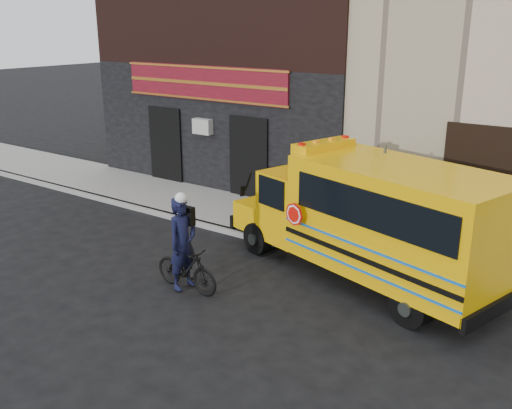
{
  "coord_description": "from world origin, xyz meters",
  "views": [
    {
      "loc": [
        7.16,
        -8.9,
        5.52
      ],
      "look_at": [
        -0.43,
        1.85,
        1.3
      ],
      "focal_mm": 40.0,
      "sensor_mm": 36.0,
      "label": 1
    }
  ],
  "objects_px": {
    "sign_pole": "(381,202)",
    "school_bus": "(374,217)",
    "cyclist": "(183,245)",
    "bicycle": "(186,268)"
  },
  "relations": [
    {
      "from": "sign_pole",
      "to": "cyclist",
      "type": "distance_m",
      "value": 4.6
    },
    {
      "from": "school_bus",
      "to": "cyclist",
      "type": "xyz_separation_m",
      "value": [
        -3.13,
        -2.67,
        -0.5
      ]
    },
    {
      "from": "sign_pole",
      "to": "bicycle",
      "type": "xyz_separation_m",
      "value": [
        -2.85,
        -3.51,
        -1.11
      ]
    },
    {
      "from": "cyclist",
      "to": "bicycle",
      "type": "bearing_deg",
      "value": -96.29
    },
    {
      "from": "school_bus",
      "to": "bicycle",
      "type": "bearing_deg",
      "value": -138.55
    },
    {
      "from": "school_bus",
      "to": "sign_pole",
      "type": "distance_m",
      "value": 0.85
    },
    {
      "from": "bicycle",
      "to": "sign_pole",
      "type": "bearing_deg",
      "value": -38.13
    },
    {
      "from": "bicycle",
      "to": "cyclist",
      "type": "relative_size",
      "value": 0.83
    },
    {
      "from": "sign_pole",
      "to": "cyclist",
      "type": "height_order",
      "value": "sign_pole"
    },
    {
      "from": "sign_pole",
      "to": "school_bus",
      "type": "bearing_deg",
      "value": -76.63
    }
  ]
}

